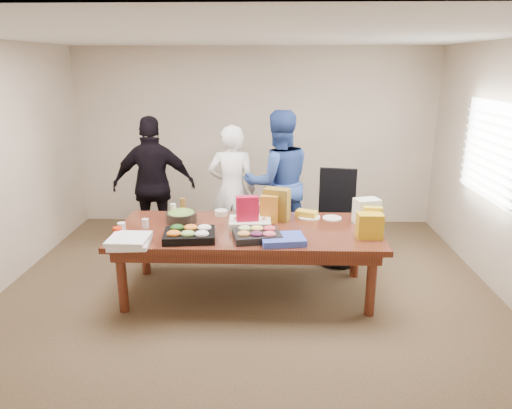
{
  "coord_description": "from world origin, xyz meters",
  "views": [
    {
      "loc": [
        0.23,
        -4.71,
        2.44
      ],
      "look_at": [
        0.09,
        0.1,
        0.99
      ],
      "focal_mm": 32.89,
      "sensor_mm": 36.0,
      "label": 1
    }
  ],
  "objects_px": {
    "office_chair": "(339,220)",
    "person_right": "(278,183)",
    "person_center": "(232,190)",
    "salad_bowl": "(181,217)",
    "sheet_cake": "(250,223)",
    "conference_table": "(248,261)"
  },
  "relations": [
    {
      "from": "sheet_cake",
      "to": "salad_bowl",
      "type": "bearing_deg",
      "value": 168.94
    },
    {
      "from": "person_center",
      "to": "sheet_cake",
      "type": "relative_size",
      "value": 3.83
    },
    {
      "from": "sheet_cake",
      "to": "salad_bowl",
      "type": "xyz_separation_m",
      "value": [
        -0.77,
        0.12,
        0.02
      ]
    },
    {
      "from": "person_center",
      "to": "person_right",
      "type": "height_order",
      "value": "person_right"
    },
    {
      "from": "person_right",
      "to": "sheet_cake",
      "type": "distance_m",
      "value": 1.21
    },
    {
      "from": "office_chair",
      "to": "salad_bowl",
      "type": "relative_size",
      "value": 3.27
    },
    {
      "from": "office_chair",
      "to": "person_right",
      "type": "height_order",
      "value": "person_right"
    },
    {
      "from": "salad_bowl",
      "to": "person_center",
      "type": "bearing_deg",
      "value": 63.84
    },
    {
      "from": "conference_table",
      "to": "sheet_cake",
      "type": "distance_m",
      "value": 0.42
    },
    {
      "from": "person_center",
      "to": "salad_bowl",
      "type": "xyz_separation_m",
      "value": [
        -0.49,
        -1.0,
        -0.05
      ]
    },
    {
      "from": "conference_table",
      "to": "office_chair",
      "type": "xyz_separation_m",
      "value": [
        1.1,
        0.9,
        0.18
      ]
    },
    {
      "from": "conference_table",
      "to": "person_right",
      "type": "xyz_separation_m",
      "value": [
        0.35,
        1.24,
        0.57
      ]
    },
    {
      "from": "person_right",
      "to": "sheet_cake",
      "type": "height_order",
      "value": "person_right"
    },
    {
      "from": "conference_table",
      "to": "sheet_cake",
      "type": "xyz_separation_m",
      "value": [
        0.02,
        0.09,
        0.41
      ]
    },
    {
      "from": "conference_table",
      "to": "person_right",
      "type": "bearing_deg",
      "value": 74.42
    },
    {
      "from": "office_chair",
      "to": "salad_bowl",
      "type": "xyz_separation_m",
      "value": [
        -1.85,
        -0.7,
        0.25
      ]
    },
    {
      "from": "person_center",
      "to": "person_right",
      "type": "relative_size",
      "value": 0.9
    },
    {
      "from": "conference_table",
      "to": "person_center",
      "type": "relative_size",
      "value": 1.64
    },
    {
      "from": "person_right",
      "to": "salad_bowl",
      "type": "height_order",
      "value": "person_right"
    },
    {
      "from": "person_right",
      "to": "sheet_cake",
      "type": "bearing_deg",
      "value": 60.36
    },
    {
      "from": "person_center",
      "to": "person_right",
      "type": "xyz_separation_m",
      "value": [
        0.6,
        0.04,
        0.09
      ]
    },
    {
      "from": "person_right",
      "to": "conference_table",
      "type": "bearing_deg",
      "value": 60.42
    }
  ]
}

